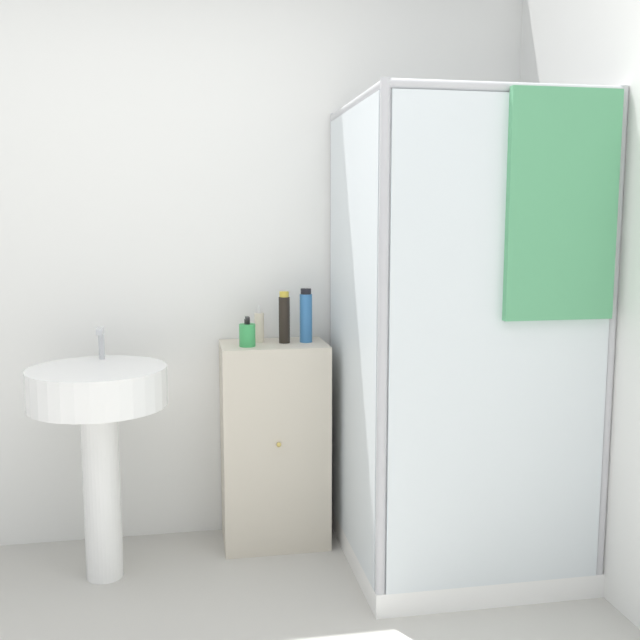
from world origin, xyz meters
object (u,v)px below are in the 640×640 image
soap_dispenser (247,335)px  shampoo_bottle_blue (306,316)px  sink (99,414)px  shampoo_bottle_tall_black (284,318)px  lotion_bottle_white (259,327)px

soap_dispenser → shampoo_bottle_blue: 0.27m
sink → shampoo_bottle_blue: shampoo_bottle_blue is taller
sink → shampoo_bottle_blue: bearing=14.7°
soap_dispenser → shampoo_bottle_tall_black: size_ratio=0.57×
shampoo_bottle_blue → lotion_bottle_white: size_ratio=1.48×
soap_dispenser → shampoo_bottle_tall_black: (0.16, 0.06, 0.06)m
sink → soap_dispenser: (0.59, 0.15, 0.27)m
sink → soap_dispenser: soap_dispenser is taller
soap_dispenser → shampoo_bottle_blue: shampoo_bottle_blue is taller
lotion_bottle_white → shampoo_bottle_blue: bearing=-12.3°
shampoo_bottle_tall_black → lotion_bottle_white: shampoo_bottle_tall_black is taller
shampoo_bottle_tall_black → shampoo_bottle_blue: bearing=2.1°
soap_dispenser → lotion_bottle_white: size_ratio=0.81×
lotion_bottle_white → sink: bearing=-157.8°
soap_dispenser → lotion_bottle_white: bearing=61.0°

